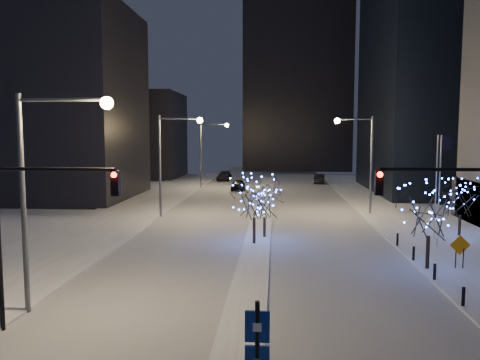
# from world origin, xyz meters

# --- Properties ---
(ground) EXTENTS (160.00, 160.00, 0.00)m
(ground) POSITION_xyz_m (0.00, 0.00, 0.00)
(ground) COLOR white
(ground) RESTS_ON ground
(road) EXTENTS (20.00, 130.00, 0.02)m
(road) POSITION_xyz_m (0.00, 35.00, 0.01)
(road) COLOR #B0B5C0
(road) RESTS_ON ground
(median) EXTENTS (2.00, 80.00, 0.15)m
(median) POSITION_xyz_m (0.00, 30.00, 0.07)
(median) COLOR white
(median) RESTS_ON ground
(east_sidewalk) EXTENTS (10.00, 90.00, 0.15)m
(east_sidewalk) POSITION_xyz_m (15.00, 20.00, 0.07)
(east_sidewalk) COLOR white
(east_sidewalk) RESTS_ON ground
(west_sidewalk) EXTENTS (8.00, 90.00, 0.15)m
(west_sidewalk) POSITION_xyz_m (-14.00, 20.00, 0.07)
(west_sidewalk) COLOR white
(west_sidewalk) RESTS_ON ground
(filler_west_near) EXTENTS (22.00, 18.00, 24.00)m
(filler_west_near) POSITION_xyz_m (-28.00, 40.00, 12.00)
(filler_west_near) COLOR black
(filler_west_near) RESTS_ON ground
(filler_west_far) EXTENTS (18.00, 16.00, 16.00)m
(filler_west_far) POSITION_xyz_m (-26.00, 70.00, 8.00)
(filler_west_far) COLOR black
(filler_west_far) RESTS_ON ground
(horizon_block) EXTENTS (24.00, 14.00, 42.00)m
(horizon_block) POSITION_xyz_m (6.00, 92.00, 21.00)
(horizon_block) COLOR black
(horizon_block) RESTS_ON ground
(street_lamp_w_near) EXTENTS (4.40, 0.56, 10.00)m
(street_lamp_w_near) POSITION_xyz_m (-8.94, 2.00, 6.50)
(street_lamp_w_near) COLOR #595E66
(street_lamp_w_near) RESTS_ON ground
(street_lamp_w_mid) EXTENTS (4.40, 0.56, 10.00)m
(street_lamp_w_mid) POSITION_xyz_m (-8.94, 27.00, 6.50)
(street_lamp_w_mid) COLOR #595E66
(street_lamp_w_mid) RESTS_ON ground
(street_lamp_w_far) EXTENTS (4.40, 0.56, 10.00)m
(street_lamp_w_far) POSITION_xyz_m (-8.94, 52.00, 6.50)
(street_lamp_w_far) COLOR #595E66
(street_lamp_w_far) RESTS_ON ground
(street_lamp_east) EXTENTS (3.90, 0.56, 10.00)m
(street_lamp_east) POSITION_xyz_m (10.08, 30.00, 6.45)
(street_lamp_east) COLOR #595E66
(street_lamp_east) RESTS_ON ground
(traffic_signal_west) EXTENTS (5.26, 0.43, 7.00)m
(traffic_signal_west) POSITION_xyz_m (-8.44, -0.00, 4.76)
(traffic_signal_west) COLOR black
(traffic_signal_west) RESTS_ON ground
(traffic_signal_east) EXTENTS (5.26, 0.43, 7.00)m
(traffic_signal_east) POSITION_xyz_m (8.94, 1.00, 4.76)
(traffic_signal_east) COLOR black
(traffic_signal_east) RESTS_ON ground
(flagpoles) EXTENTS (1.35, 2.60, 8.00)m
(flagpoles) POSITION_xyz_m (13.37, 17.25, 4.80)
(flagpoles) COLOR silver
(flagpoles) RESTS_ON east_sidewalk
(bollards) EXTENTS (0.16, 12.16, 0.90)m
(bollards) POSITION_xyz_m (10.20, 10.00, 0.60)
(bollards) COLOR black
(bollards) RESTS_ON east_sidewalk
(car_near) EXTENTS (1.89, 4.64, 1.58)m
(car_near) POSITION_xyz_m (-4.17, 49.98, 0.79)
(car_near) COLOR black
(car_near) RESTS_ON ground
(car_mid) EXTENTS (2.22, 4.98, 1.59)m
(car_mid) POSITION_xyz_m (8.68, 60.74, 0.79)
(car_mid) COLOR black
(car_mid) RESTS_ON ground
(car_far) EXTENTS (2.38, 5.53, 1.59)m
(car_far) POSITION_xyz_m (-7.77, 64.18, 0.79)
(car_far) COLOR black
(car_far) RESTS_ON ground
(holiday_tree_median_near) EXTENTS (4.31, 4.31, 5.06)m
(holiday_tree_median_near) POSITION_xyz_m (-0.21, 15.99, 3.49)
(holiday_tree_median_near) COLOR black
(holiday_tree_median_near) RESTS_ON median
(holiday_tree_median_far) EXTENTS (3.51, 3.51, 3.89)m
(holiday_tree_median_far) POSITION_xyz_m (0.50, 18.20, 2.75)
(holiday_tree_median_far) COLOR black
(holiday_tree_median_far) RESTS_ON median
(holiday_tree_plaza_near) EXTENTS (4.12, 4.12, 5.37)m
(holiday_tree_plaza_near) POSITION_xyz_m (10.50, 10.23, 3.67)
(holiday_tree_plaza_near) COLOR black
(holiday_tree_plaza_near) RESTS_ON east_sidewalk
(holiday_tree_plaza_far) EXTENTS (4.86, 4.86, 4.68)m
(holiday_tree_plaza_far) POSITION_xyz_m (16.04, 19.94, 3.15)
(holiday_tree_plaza_far) COLOR black
(holiday_tree_plaza_far) RESTS_ON east_sidewalk
(wayfinding_sign) EXTENTS (0.67, 0.13, 3.77)m
(wayfinding_sign) POSITION_xyz_m (0.90, -6.00, 2.31)
(wayfinding_sign) COLOR black
(wayfinding_sign) RESTS_ON ground
(construction_sign) EXTENTS (1.24, 0.13, 2.05)m
(construction_sign) POSITION_xyz_m (12.43, 10.40, 1.38)
(construction_sign) COLOR black
(construction_sign) RESTS_ON east_sidewalk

